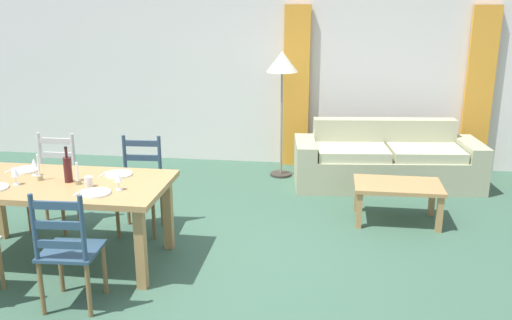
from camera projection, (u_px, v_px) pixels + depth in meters
The scene contains 24 objects.
ground_plane at pixel (214, 264), 4.95m from camera, with size 9.60×9.60×0.02m, color #385945.
wall_far at pixel (261, 67), 7.70m from camera, with size 9.60×0.16×2.70m, color silver.
curtain_panel_left at pixel (296, 88), 7.57m from camera, with size 0.35×0.08×2.20m, color orange.
curtain_panel_right at pixel (479, 91), 7.26m from camera, with size 0.35×0.08×2.20m, color orange.
dining_table at pixel (60, 191), 4.82m from camera, with size 1.90×0.96×0.75m.
dining_chair_near_right at pixel (68, 250), 4.11m from camera, with size 0.44×0.42×0.96m.
dining_chair_far_left at pixel (54, 182), 5.64m from camera, with size 0.43×0.41×0.96m.
dining_chair_far_right at pixel (140, 185), 5.54m from camera, with size 0.44×0.42×0.96m.
dinner_plate_near_right at pixel (96, 193), 4.49m from camera, with size 0.24×0.24×0.02m, color white.
fork_near_right at pixel (79, 193), 4.51m from camera, with size 0.02×0.17×0.01m, color silver.
dinner_plate_far_left at pixel (25, 170), 5.09m from camera, with size 0.24×0.24×0.02m, color white.
fork_far_left at pixel (10, 170), 5.11m from camera, with size 0.02×0.17×0.01m, color silver.
dinner_plate_far_right at pixel (119, 174), 4.97m from camera, with size 0.24×0.24×0.02m, color white.
fork_far_right at pixel (103, 174), 4.99m from camera, with size 0.02×0.17×0.01m, color silver.
wine_bottle at pixel (68, 169), 4.75m from camera, with size 0.07×0.07×0.32m.
wine_glass_near_left at pixel (15, 172), 4.68m from camera, with size 0.06×0.06×0.16m.
wine_glass_near_right at pixel (118, 177), 4.55m from camera, with size 0.06×0.06×0.16m.
wine_glass_far_left at pixel (34, 163), 4.93m from camera, with size 0.06×0.06×0.16m.
coffee_cup_primary at pixel (88, 182), 4.65m from camera, with size 0.07×0.07×0.09m, color silver.
candle_tall at pixel (39, 173), 4.82m from camera, with size 0.05×0.05×0.24m.
candle_short at pixel (78, 178), 4.71m from camera, with size 0.05×0.05×0.20m.
couch at pixel (386, 162), 6.95m from camera, with size 2.35×1.05×0.80m.
coffee_table at pixel (398, 189), 5.78m from camera, with size 0.90×0.56×0.42m.
standing_lamp at pixel (282, 69), 6.99m from camera, with size 0.40×0.40×1.64m.
Camera 1 is at (0.98, -4.39, 2.29)m, focal length 38.77 mm.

